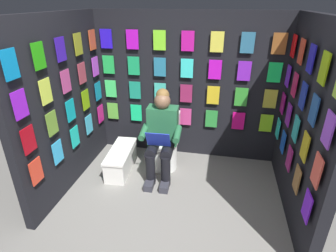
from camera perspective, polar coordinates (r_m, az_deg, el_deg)
ground_plane at (r=2.91m, az=-2.57°, el=-24.74°), size 30.00×30.00×0.00m
display_wall_back at (r=3.98m, az=4.03°, el=7.99°), size 2.74×0.14×2.10m
display_wall_left at (r=3.13m, az=26.84°, el=0.34°), size 0.14×1.92×2.10m
display_wall_right at (r=3.53m, az=-21.02°, el=4.09°), size 0.14×1.92×2.10m
toilet at (r=3.90m, az=-0.74°, el=-3.94°), size 0.41×0.56×0.77m
person_reading at (r=3.58m, az=-1.40°, el=-1.84°), size 0.54×0.69×1.19m
comic_longbox_near at (r=3.93m, az=-9.79°, el=-6.96°), size 0.35×0.80×0.32m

